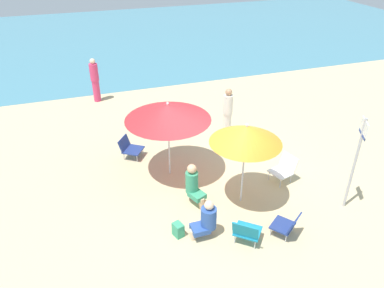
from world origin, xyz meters
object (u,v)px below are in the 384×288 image
at_px(person_c, 206,219).
at_px(umbrella_red, 168,112).
at_px(warning_sign, 357,153).
at_px(beach_chair_c, 130,147).
at_px(person_d, 228,113).
at_px(beach_bag, 178,230).
at_px(beach_chair_b, 284,168).
at_px(person_b, 95,80).
at_px(person_a, 193,184).
at_px(beach_chair_d, 287,225).
at_px(beach_chair_a, 247,231).
at_px(umbrella_orange, 246,134).

bearing_deg(person_c, umbrella_red, -88.23).
bearing_deg(warning_sign, beach_chair_c, 166.40).
xyz_separation_m(person_d, beach_bag, (-2.56, -3.50, -0.64)).
bearing_deg(beach_chair_b, beach_chair_c, -49.29).
distance_m(person_c, warning_sign, 3.44).
relative_size(beach_chair_c, person_b, 0.48).
bearing_deg(person_a, person_c, -27.27).
height_order(beach_chair_c, beach_chair_d, beach_chair_c).
bearing_deg(person_a, person_b, 170.36).
relative_size(umbrella_red, beach_chair_d, 3.06).
bearing_deg(beach_chair_c, person_c, -40.36).
relative_size(beach_chair_a, person_a, 0.75).
bearing_deg(person_a, person_d, 121.05).
relative_size(beach_chair_b, person_b, 0.42).
bearing_deg(umbrella_red, person_c, -87.57).
distance_m(person_a, warning_sign, 3.54).
bearing_deg(umbrella_orange, beach_chair_a, -110.95).
bearing_deg(beach_chair_b, person_a, -12.79).
relative_size(warning_sign, beach_bag, 7.32).
height_order(umbrella_red, warning_sign, warning_sign).
height_order(beach_chair_d, warning_sign, warning_sign).
xyz_separation_m(umbrella_red, person_b, (-1.26, 5.25, -0.95)).
xyz_separation_m(beach_chair_d, person_a, (-1.46, 1.62, 0.22)).
bearing_deg(beach_chair_d, person_a, 5.25).
bearing_deg(person_a, beach_chair_b, 70.47).
height_order(person_a, person_b, person_b).
height_order(person_b, beach_bag, person_b).
height_order(person_d, warning_sign, warning_sign).
relative_size(beach_chair_d, beach_bag, 2.21).
relative_size(beach_chair_a, warning_sign, 0.34).
bearing_deg(person_c, beach_chair_b, -154.77).
distance_m(beach_chair_c, person_a, 2.62).
distance_m(beach_chair_c, person_d, 2.99).
xyz_separation_m(beach_chair_b, person_c, (-2.50, -1.21, 0.08)).
xyz_separation_m(beach_chair_a, person_d, (1.36, 4.15, 0.45)).
relative_size(beach_chair_b, beach_chair_d, 0.99).
bearing_deg(beach_chair_b, beach_bag, 3.27).
distance_m(umbrella_red, person_d, 2.66).
distance_m(beach_chair_a, beach_bag, 1.39).
bearing_deg(beach_bag, beach_chair_c, 96.55).
bearing_deg(beach_chair_d, person_d, -43.16).
bearing_deg(person_c, person_d, -119.47).
bearing_deg(person_c, beach_chair_a, 144.31).
relative_size(person_a, beach_bag, 3.30).
bearing_deg(umbrella_red, person_b, 103.46).
relative_size(beach_chair_b, person_c, 0.75).
xyz_separation_m(beach_chair_c, person_a, (1.02, -2.40, 0.22)).
height_order(beach_chair_d, person_b, person_b).
height_order(beach_chair_b, beach_chair_c, beach_chair_b).
distance_m(beach_chair_a, beach_chair_c, 4.28).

